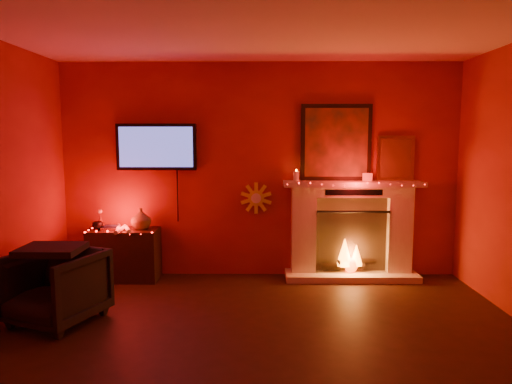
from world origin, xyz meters
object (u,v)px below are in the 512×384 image
Objects in this scene: tv at (157,147)px; console_table at (125,251)px; fireplace at (351,221)px; armchair at (56,287)px; sunburst_clock at (256,198)px.

tv is 1.38× the size of console_table.
console_table is (-2.82, -0.13, -0.36)m from fireplace.
console_table is 1.36m from armchair.
console_table reaches higher than armchair.
tv is 1.36m from console_table.
armchair is at bearing -113.05° from tv.
fireplace reaches higher than armchair.
tv reaches higher than armchair.
fireplace is 2.84× the size of armchair.
fireplace is at bearing 2.62° from console_table.
fireplace is at bearing 47.05° from armchair.
sunburst_clock is at bearing 61.02° from armchair.
sunburst_clock is (-1.19, 0.09, 0.28)m from fireplace.
tv is at bearing -178.76° from sunburst_clock.
console_table is 1.17× the size of armchair.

